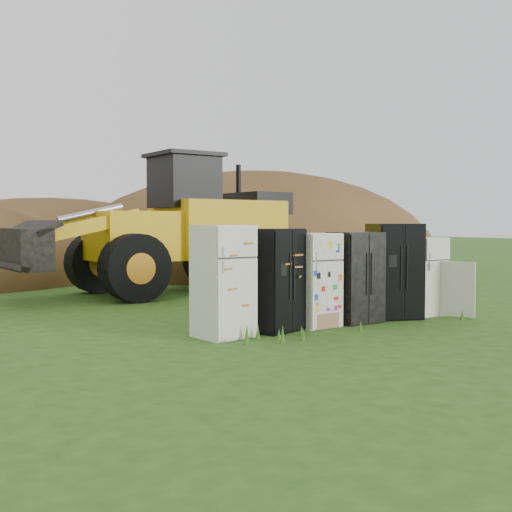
% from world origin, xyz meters
% --- Properties ---
extents(ground, '(120.00, 120.00, 0.00)m').
position_xyz_m(ground, '(0.00, 0.00, 0.00)').
color(ground, '#274D14').
rests_on(ground, ground).
extents(fridge_leftmost, '(0.90, 0.87, 1.87)m').
position_xyz_m(fridge_leftmost, '(-2.50, -0.03, 0.93)').
color(fridge_leftmost, silver).
rests_on(fridge_leftmost, ground).
extents(fridge_black_side, '(1.13, 1.00, 1.80)m').
position_xyz_m(fridge_black_side, '(-1.44, 0.02, 0.90)').
color(fridge_black_side, black).
rests_on(fridge_black_side, ground).
extents(fridge_sticker, '(0.80, 0.75, 1.71)m').
position_xyz_m(fridge_sticker, '(-0.55, 0.01, 0.86)').
color(fridge_sticker, white).
rests_on(fridge_sticker, ground).
extents(fridge_dark_mid, '(0.89, 0.73, 1.73)m').
position_xyz_m(fridge_dark_mid, '(0.40, -0.03, 0.86)').
color(fridge_dark_mid, black).
rests_on(fridge_dark_mid, ground).
extents(fridge_black_right, '(1.15, 1.06, 1.89)m').
position_xyz_m(fridge_black_right, '(1.43, -0.03, 0.94)').
color(fridge_black_right, black).
rests_on(fridge_black_right, ground).
extents(fridge_open_door, '(0.75, 0.69, 1.60)m').
position_xyz_m(fridge_open_door, '(2.29, -0.02, 0.80)').
color(fridge_open_door, silver).
rests_on(fridge_open_door, ground).
extents(wheel_loader, '(7.94, 3.48, 3.78)m').
position_xyz_m(wheel_loader, '(-0.94, 6.47, 1.89)').
color(wheel_loader, '#CD950D').
rests_on(wheel_loader, ground).
extents(dirt_mound_right, '(16.61, 12.18, 7.99)m').
position_xyz_m(dirt_mound_right, '(6.54, 12.65, 0.00)').
color(dirt_mound_right, '#4B3318').
rests_on(dirt_mound_right, ground).
extents(dirt_mound_back, '(15.34, 10.23, 5.91)m').
position_xyz_m(dirt_mound_back, '(-0.50, 18.29, 0.00)').
color(dirt_mound_back, '#4B3318').
rests_on(dirt_mound_back, ground).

